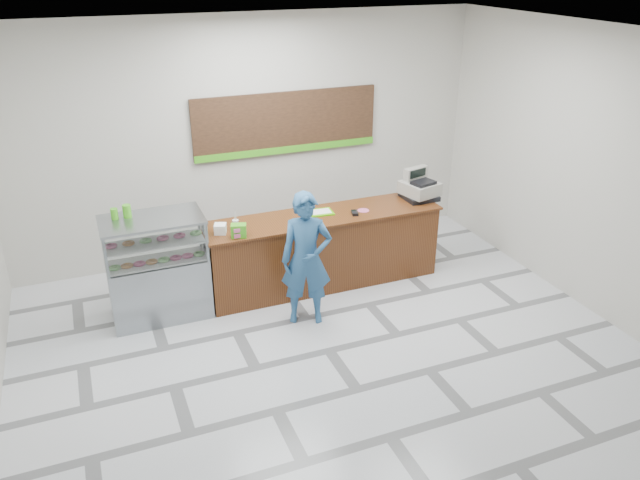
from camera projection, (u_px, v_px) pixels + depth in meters
name	position (u px, v px, depth m)	size (l,w,h in m)	color
floor	(329.00, 351.00, 7.26)	(7.00, 7.00, 0.00)	silver
back_wall	(250.00, 139.00, 9.05)	(7.00, 7.00, 0.00)	beige
ceiling	(331.00, 38.00, 5.79)	(7.00, 7.00, 0.00)	silver
sales_counter	(323.00, 250.00, 8.53)	(3.26, 0.76, 1.03)	#5A2D12
display_case	(157.00, 267.00, 7.72)	(1.22, 0.72, 1.33)	gray
menu_board	(287.00, 124.00, 9.12)	(2.80, 0.06, 0.90)	black
cash_register	(419.00, 188.00, 8.82)	(0.54, 0.56, 0.42)	black
card_terminal	(355.00, 213.00, 8.33)	(0.08, 0.15, 0.04)	black
serving_tray	(320.00, 212.00, 8.37)	(0.38, 0.29, 0.02)	#53BB08
napkin_box	(220.00, 229.00, 7.75)	(0.14, 0.14, 0.12)	white
straw_cup	(236.00, 224.00, 7.88)	(0.08, 0.08, 0.12)	silver
promo_box	(239.00, 231.00, 7.65)	(0.19, 0.12, 0.17)	#42A71B
donut_decal	(363.00, 210.00, 8.46)	(0.16, 0.16, 0.00)	#D25889
green_cup_left	(114.00, 214.00, 7.40)	(0.09, 0.09, 0.13)	#42A71B
green_cup_right	(127.00, 211.00, 7.45)	(0.10, 0.10, 0.16)	#42A71B
customer	(306.00, 259.00, 7.54)	(0.62, 0.40, 1.69)	#285684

